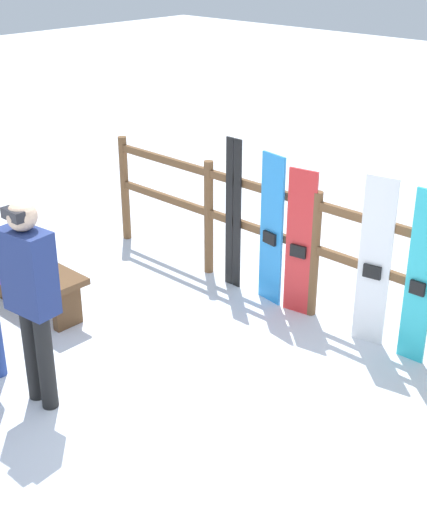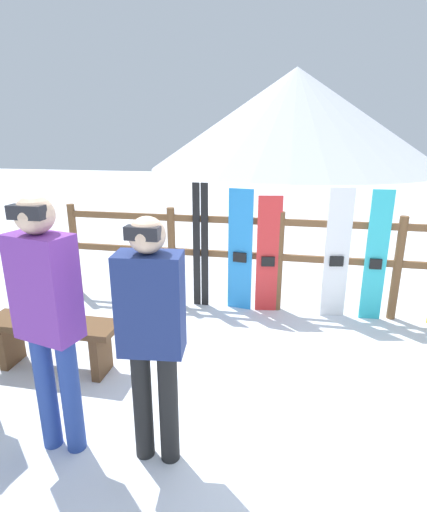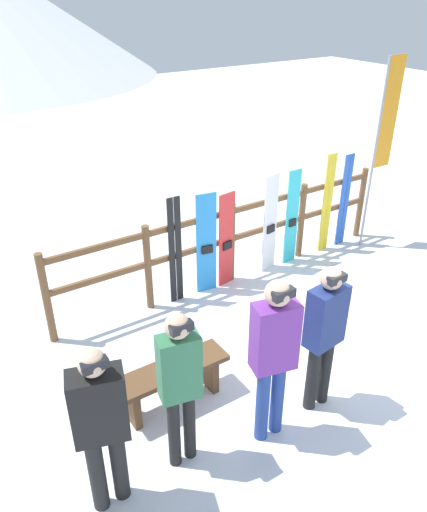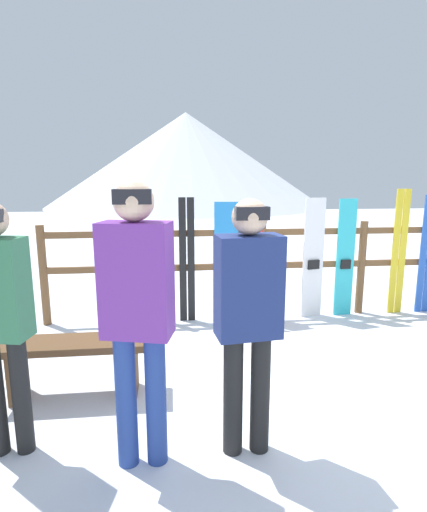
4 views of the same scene
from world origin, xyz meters
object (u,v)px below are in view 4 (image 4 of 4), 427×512
Objects in this scene: snowboard_red at (253,264)px; ski_pair_blue at (427,255)px; ski_pair_black at (187,261)px; ski_pair_yellow at (399,252)px; person_purple at (138,305)px; snowboard_cyan at (345,258)px; snowboard_white at (313,259)px; bench at (75,356)px; person_navy at (248,310)px; snowboard_blue at (226,262)px.

ski_pair_blue is (2.40, 0.00, 0.08)m from snowboard_red.
ski_pair_blue is at bearing 0.00° from ski_pair_black.
person_purple is at bearing -141.30° from ski_pair_yellow.
snowboard_cyan is (2.10, -0.00, -0.02)m from ski_pair_black.
ski_pair_black is 0.99× the size of ski_pair_blue.
ski_pair_black is 2.85m from ski_pair_yellow.
snowboard_white is at bearing 51.57° from person_purple.
snowboard_cyan is at bearing -0.09° from ski_pair_black.
bench is 1.68m from person_navy.
ski_pair_black reaches higher than snowboard_cyan.
snowboard_blue is (0.23, 2.57, -0.24)m from person_navy.
ski_pair_yellow reaches higher than ski_pair_black.
bench is 0.74× the size of ski_pair_yellow.
bench is 0.86× the size of snowboard_red.
ski_pair_black is 1.01× the size of snowboard_white.
snowboard_cyan is at bearing 28.86° from bench.
snowboard_blue is at bearing 70.66° from person_purple.
ski_pair_blue is at bearing 0.17° from snowboard_cyan.
person_purple is at bearing -133.89° from snowboard_cyan.
ski_pair_black is at bearing 81.00° from person_purple.
person_purple is 2.66m from ski_pair_black.
snowboard_cyan is at bearing 46.11° from person_purple.
ski_pair_yellow is (2.58, 2.58, -0.16)m from person_navy.
snowboard_red is at bearing -179.99° from snowboard_white.
person_navy is at bearing -33.13° from bench.
person_navy reaches higher than bench.
ski_pair_black is at bearing 180.00° from ski_pair_yellow.
ski_pair_blue is at bearing 0.12° from snowboard_white.
snowboard_white is (2.69, 1.72, 0.43)m from bench.
bench is 2.34m from snowboard_blue.
snowboard_blue is 0.98× the size of snowboard_cyan.
snowboard_blue is 1.05× the size of snowboard_red.
ski_pair_yellow is (3.27, 2.62, -0.23)m from person_purple.
person_purple is 2.93m from snowboard_red.
person_navy is 3.65m from ski_pair_yellow.
ski_pair_black reaches higher than bench.
snowboard_blue is 0.97× the size of snowboard_white.
snowboard_white is at bearing -0.12° from ski_pair_black.
snowboard_red is at bearing 42.49° from bench.
bench is 3.22m from snowboard_white.
person_purple is 3.35m from snowboard_white.
ski_pair_blue reaches higher than bench.
bench is 2.06m from ski_pair_black.
ski_pair_black reaches higher than snowboard_blue.
person_purple is 1.13× the size of ski_pair_blue.
snowboard_white is (2.07, 2.61, -0.29)m from person_purple.
snowboard_red is at bearing 64.11° from person_purple.
person_navy reaches higher than snowboard_blue.
ski_pair_yellow is at bearing 0.16° from snowboard_white.
snowboard_red is 0.93× the size of snowboard_white.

